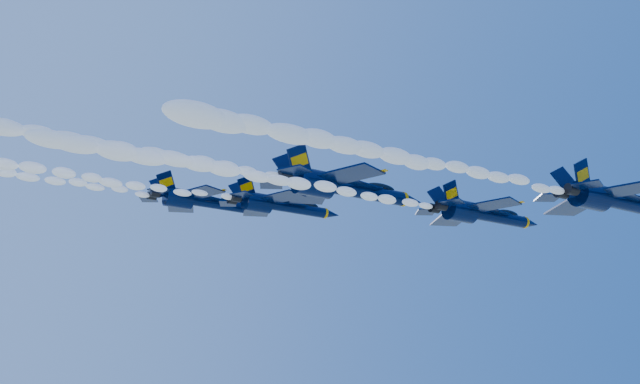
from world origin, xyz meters
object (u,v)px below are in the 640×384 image
jet_lead (613,200)px  jet_fourth (280,205)px  jet_third (343,187)px  jet_fifth (202,201)px  jet_second (481,214)px

jet_lead → jet_fourth: bearing=134.5°
jet_third → jet_fifth: bearing=121.0°
jet_third → jet_fourth: (-3.02, 9.73, -0.10)m
jet_lead → jet_second: bearing=131.7°
jet_lead → jet_fourth: (-26.61, 27.04, 2.25)m
jet_lead → jet_fifth: size_ratio=1.16×
jet_third → jet_fourth: jet_third is taller
jet_second → jet_third: 16.04m
jet_second → jet_fourth: size_ratio=1.05×
jet_lead → jet_second: (-9.33, 10.47, -0.35)m
jet_lead → jet_fifth: bearing=134.6°
jet_fifth → jet_second: bearing=-44.2°
jet_lead → jet_fourth: 38.00m
jet_fourth → jet_lead: bearing=-45.5°
jet_fourth → jet_third: bearing=-72.7°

